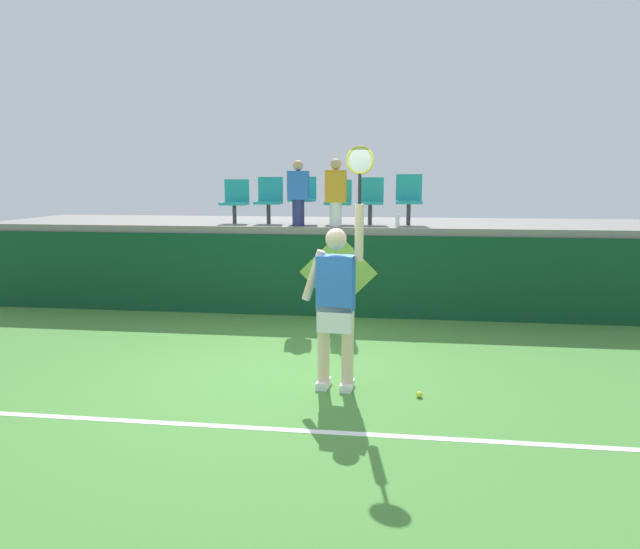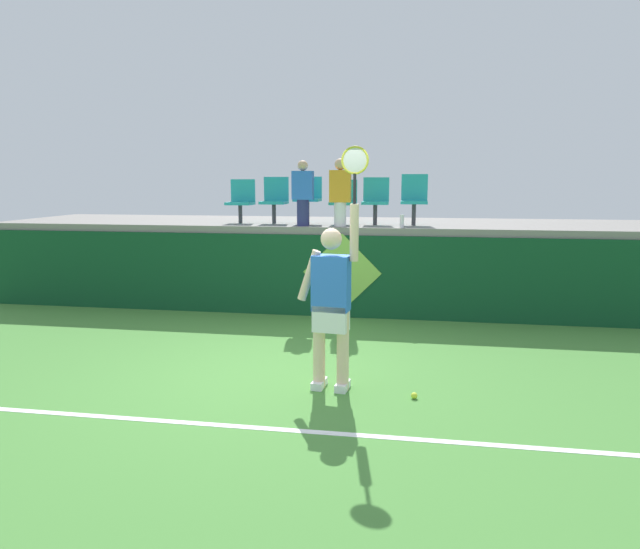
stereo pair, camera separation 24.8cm
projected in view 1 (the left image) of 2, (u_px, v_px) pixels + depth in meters
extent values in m
plane|color=#478438|center=(279.00, 375.00, 6.45)|extent=(40.00, 40.00, 0.00)
cube|color=#0F4223|center=(314.00, 275.00, 9.21)|extent=(11.90, 0.20, 1.34)
cube|color=gray|center=(324.00, 225.00, 10.35)|extent=(11.90, 2.68, 0.12)
cube|color=white|center=(247.00, 427.00, 5.06)|extent=(10.71, 0.08, 0.01)
cube|color=white|center=(324.00, 384.00, 6.05)|extent=(0.15, 0.27, 0.08)
cube|color=white|center=(347.00, 386.00, 5.99)|extent=(0.15, 0.27, 0.08)
cylinder|color=beige|center=(324.00, 349.00, 5.99)|extent=(0.13, 0.13, 0.86)
cylinder|color=beige|center=(348.00, 351.00, 5.93)|extent=(0.13, 0.13, 0.86)
cube|color=white|center=(336.00, 318.00, 5.90)|extent=(0.38, 0.26, 0.28)
cube|color=blue|center=(336.00, 283.00, 5.84)|extent=(0.40, 0.26, 0.58)
sphere|color=beige|center=(336.00, 239.00, 5.76)|extent=(0.22, 0.22, 0.22)
cylinder|color=beige|center=(313.00, 275.00, 5.88)|extent=(0.26, 0.12, 0.55)
cylinder|color=beige|center=(359.00, 233.00, 5.69)|extent=(0.09, 0.09, 0.58)
cylinder|color=black|center=(360.00, 189.00, 5.62)|extent=(0.03, 0.03, 0.30)
torus|color=gold|center=(360.00, 160.00, 5.58)|extent=(0.28, 0.05, 0.28)
ellipsoid|color=silver|center=(360.00, 160.00, 5.58)|extent=(0.24, 0.04, 0.24)
sphere|color=#D1E533|center=(419.00, 394.00, 5.77)|extent=(0.07, 0.07, 0.07)
cylinder|color=white|center=(397.00, 221.00, 9.03)|extent=(0.07, 0.07, 0.21)
cylinder|color=#38383D|center=(235.00, 214.00, 9.84)|extent=(0.07, 0.07, 0.32)
cube|color=teal|center=(234.00, 204.00, 9.81)|extent=(0.44, 0.42, 0.05)
cube|color=teal|center=(237.00, 191.00, 9.96)|extent=(0.44, 0.04, 0.40)
cylinder|color=#38383D|center=(269.00, 214.00, 9.76)|extent=(0.07, 0.07, 0.34)
cube|color=teal|center=(268.00, 203.00, 9.73)|extent=(0.44, 0.42, 0.05)
cube|color=teal|center=(271.00, 189.00, 9.87)|extent=(0.44, 0.04, 0.42)
cylinder|color=#38383D|center=(302.00, 213.00, 9.68)|extent=(0.07, 0.07, 0.39)
cube|color=teal|center=(302.00, 200.00, 9.64)|extent=(0.44, 0.42, 0.05)
cube|color=teal|center=(304.00, 187.00, 9.79)|extent=(0.44, 0.04, 0.37)
cylinder|color=#38383D|center=(338.00, 215.00, 9.60)|extent=(0.07, 0.07, 0.33)
cube|color=teal|center=(338.00, 203.00, 9.57)|extent=(0.44, 0.42, 0.05)
cube|color=teal|center=(339.00, 191.00, 9.72)|extent=(0.44, 0.04, 0.37)
cylinder|color=#38383D|center=(370.00, 215.00, 9.53)|extent=(0.07, 0.07, 0.34)
cube|color=teal|center=(370.00, 203.00, 9.50)|extent=(0.44, 0.42, 0.05)
cube|color=teal|center=(371.00, 189.00, 9.65)|extent=(0.44, 0.04, 0.40)
cylinder|color=#38383D|center=(408.00, 214.00, 9.45)|extent=(0.07, 0.07, 0.36)
cube|color=teal|center=(409.00, 202.00, 9.42)|extent=(0.44, 0.42, 0.05)
cube|color=teal|center=(409.00, 187.00, 9.56)|extent=(0.44, 0.04, 0.44)
cylinder|color=white|center=(336.00, 214.00, 9.23)|extent=(0.20, 0.20, 0.39)
cube|color=orange|center=(336.00, 186.00, 9.16)|extent=(0.34, 0.20, 0.52)
sphere|color=#DBAD84|center=(336.00, 164.00, 9.10)|extent=(0.19, 0.19, 0.19)
cylinder|color=navy|center=(298.00, 213.00, 9.29)|extent=(0.20, 0.20, 0.43)
cube|color=blue|center=(298.00, 185.00, 9.21)|extent=(0.34, 0.20, 0.46)
sphere|color=#DBAD84|center=(298.00, 166.00, 9.16)|extent=(0.17, 0.17, 0.17)
cube|color=#0F4223|center=(338.00, 317.00, 9.17)|extent=(0.90, 0.01, 0.00)
plane|color=#8CC64C|center=(338.00, 273.00, 9.04)|extent=(1.27, 0.00, 1.27)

